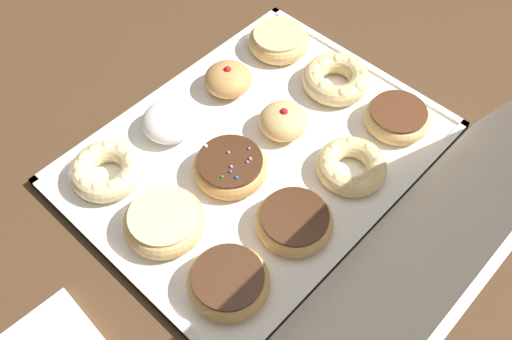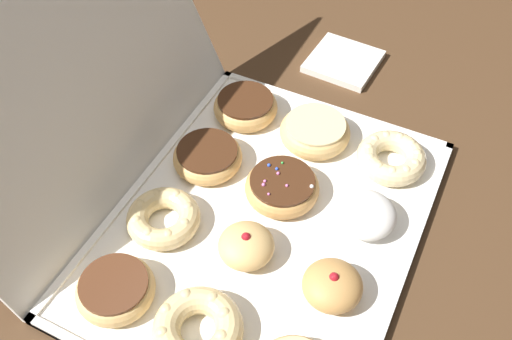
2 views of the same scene
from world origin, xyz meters
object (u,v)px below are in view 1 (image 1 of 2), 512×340
object	(u,v)px
sprinkle_donut_6	(230,167)
jelly_filled_donut_1	(228,79)
chocolate_frosted_donut_10	(294,221)
glazed_ring_donut_7	(163,220)
chocolate_frosted_donut_11	(228,282)
cruller_donut_3	(106,170)
chocolate_frosted_donut_8	(397,117)
donut_box	(257,154)
cruller_donut_4	(338,80)
jelly_filled_donut_5	(283,121)
powdered_filled_donut_2	(169,121)
cruller_donut_9	(352,166)
glazed_ring_donut_0	(279,41)

from	to	relation	value
sprinkle_donut_6	jelly_filled_donut_1	bearing A→B (deg)	-134.14
chocolate_frosted_donut_10	glazed_ring_donut_7	bearing A→B (deg)	-47.00
glazed_ring_donut_7	chocolate_frosted_donut_11	size ratio (longest dim) A/B	1.06
cruller_donut_3	chocolate_frosted_donut_8	bearing A→B (deg)	146.43
donut_box	cruller_donut_3	bearing A→B (deg)	-34.37
cruller_donut_4	chocolate_frosted_donut_11	bearing A→B (deg)	17.92
sprinkle_donut_6	chocolate_frosted_donut_11	xyz separation A→B (m)	(0.14, 0.14, 0.00)
donut_box	sprinkle_donut_6	distance (m)	0.07
jelly_filled_donut_5	chocolate_frosted_donut_10	xyz separation A→B (m)	(0.13, 0.14, -0.01)
cruller_donut_4	glazed_ring_donut_7	xyz separation A→B (m)	(0.40, -0.01, 0.00)
jelly_filled_donut_1	chocolate_frosted_donut_10	distance (m)	0.30
jelly_filled_donut_1	cruller_donut_4	distance (m)	0.19
jelly_filled_donut_5	chocolate_frosted_donut_8	world-z (taller)	jelly_filled_donut_5
donut_box	powdered_filled_donut_2	distance (m)	0.15
chocolate_frosted_donut_8	cruller_donut_9	distance (m)	0.13
donut_box	sprinkle_donut_6	xyz separation A→B (m)	(0.06, -0.00, 0.02)
jelly_filled_donut_1	cruller_donut_3	world-z (taller)	jelly_filled_donut_1
jelly_filled_donut_1	cruller_donut_4	size ratio (longest dim) A/B	0.70
jelly_filled_donut_1	glazed_ring_donut_7	bearing A→B (deg)	26.27
glazed_ring_donut_0	glazed_ring_donut_7	world-z (taller)	glazed_ring_donut_7
glazed_ring_donut_7	cruller_donut_9	xyz separation A→B (m)	(-0.27, 0.14, -0.00)
powdered_filled_donut_2	chocolate_frosted_donut_8	world-z (taller)	powdered_filled_donut_2
glazed_ring_donut_0	cruller_donut_3	distance (m)	0.41
donut_box	glazed_ring_donut_0	xyz separation A→B (m)	(-0.21, -0.14, 0.02)
cruller_donut_4	sprinkle_donut_6	world-z (taller)	sprinkle_donut_6
sprinkle_donut_6	chocolate_frosted_donut_8	distance (m)	0.29
jelly_filled_donut_5	cruller_donut_9	xyz separation A→B (m)	(-0.01, 0.14, -0.01)
jelly_filled_donut_1	sprinkle_donut_6	size ratio (longest dim) A/B	0.71
chocolate_frosted_donut_8	sprinkle_donut_6	bearing A→B (deg)	-26.29
cruller_donut_3	chocolate_frosted_donut_8	distance (m)	0.48
cruller_donut_3	cruller_donut_4	bearing A→B (deg)	160.70
cruller_donut_4	chocolate_frosted_donut_10	world-z (taller)	cruller_donut_4
sprinkle_donut_6	chocolate_frosted_donut_8	size ratio (longest dim) A/B	1.08
glazed_ring_donut_0	glazed_ring_donut_7	size ratio (longest dim) A/B	0.93
powdered_filled_donut_2	chocolate_frosted_donut_11	world-z (taller)	powdered_filled_donut_2
glazed_ring_donut_7	sprinkle_donut_6	bearing A→B (deg)	178.82
jelly_filled_donut_1	glazed_ring_donut_7	world-z (taller)	jelly_filled_donut_1
glazed_ring_donut_7	chocolate_frosted_donut_8	size ratio (longest dim) A/B	1.11
glazed_ring_donut_7	cruller_donut_9	world-z (taller)	glazed_ring_donut_7
donut_box	powdered_filled_donut_2	bearing A→B (deg)	-64.24
sprinkle_donut_6	glazed_ring_donut_7	bearing A→B (deg)	-1.18
jelly_filled_donut_1	chocolate_frosted_donut_11	size ratio (longest dim) A/B	0.73
chocolate_frosted_donut_11	chocolate_frosted_donut_8	bearing A→B (deg)	-179.29
cruller_donut_3	chocolate_frosted_donut_10	world-z (taller)	cruller_donut_3
jelly_filled_donut_1	jelly_filled_donut_5	size ratio (longest dim) A/B	1.02
cruller_donut_3	glazed_ring_donut_7	size ratio (longest dim) A/B	0.94
chocolate_frosted_donut_10	chocolate_frosted_donut_11	xyz separation A→B (m)	(0.13, -0.00, 0.00)
jelly_filled_donut_1	cruller_donut_9	world-z (taller)	jelly_filled_donut_1
sprinkle_donut_6	chocolate_frosted_donut_10	size ratio (longest dim) A/B	1.03
jelly_filled_donut_1	cruller_donut_9	xyz separation A→B (m)	(-0.00, 0.27, -0.01)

